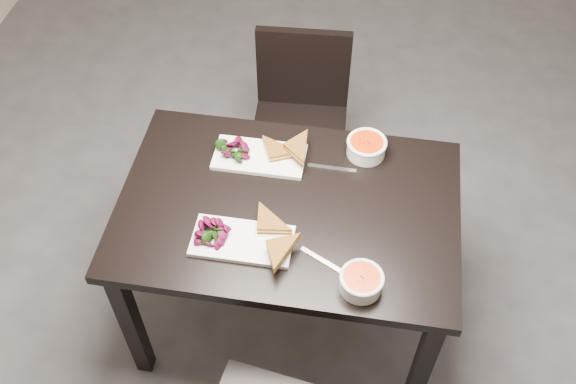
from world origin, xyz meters
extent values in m
plane|color=#47474C|center=(0.00, 0.00, 0.00)|extent=(5.00, 5.00, 0.00)
cube|color=black|center=(-0.33, -0.25, 0.73)|extent=(1.20, 0.80, 0.04)
cube|color=black|center=(-0.87, -0.59, 0.35)|extent=(0.06, 0.06, 0.71)
cube|color=black|center=(0.21, -0.59, 0.35)|extent=(0.06, 0.06, 0.71)
cube|color=black|center=(-0.87, 0.09, 0.35)|extent=(0.06, 0.06, 0.71)
cube|color=black|center=(0.21, 0.09, 0.35)|extent=(0.06, 0.06, 0.71)
cube|color=black|center=(-0.38, 0.42, 0.43)|extent=(0.44, 0.44, 0.04)
cube|color=black|center=(-0.55, 0.23, 0.21)|extent=(0.04, 0.04, 0.41)
cube|color=black|center=(-0.19, 0.25, 0.21)|extent=(0.04, 0.04, 0.41)
cube|color=black|center=(-0.57, 0.59, 0.21)|extent=(0.04, 0.04, 0.41)
cube|color=black|center=(-0.21, 0.61, 0.21)|extent=(0.04, 0.04, 0.41)
cube|color=black|center=(-0.39, 0.61, 0.65)|extent=(0.42, 0.06, 0.40)
cube|color=white|center=(-0.45, -0.44, 0.76)|extent=(0.34, 0.17, 0.02)
cylinder|color=white|center=(-0.04, -0.55, 0.78)|extent=(0.14, 0.14, 0.05)
cylinder|color=#E23F0A|center=(-0.04, -0.55, 0.80)|extent=(0.12, 0.12, 0.02)
torus|color=white|center=(-0.04, -0.55, 0.81)|extent=(0.14, 0.14, 0.01)
cube|color=silver|center=(-0.17, -0.47, 0.75)|extent=(0.17, 0.10, 0.00)
cube|color=white|center=(-0.47, -0.05, 0.76)|extent=(0.34, 0.17, 0.02)
cylinder|color=white|center=(-0.08, 0.04, 0.78)|extent=(0.14, 0.14, 0.06)
cylinder|color=#E23F0A|center=(-0.08, 0.04, 0.80)|extent=(0.12, 0.12, 0.02)
torus|color=white|center=(-0.08, 0.04, 0.81)|extent=(0.15, 0.15, 0.01)
cube|color=silver|center=(-0.19, -0.06, 0.75)|extent=(0.18, 0.02, 0.00)
camera|label=1|loc=(-0.10, -1.65, 2.53)|focal=40.36mm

